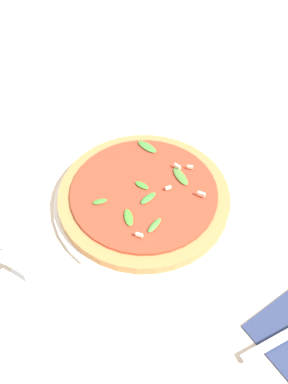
# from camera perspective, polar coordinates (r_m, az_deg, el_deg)

# --- Properties ---
(ground_plane) EXTENTS (6.00, 6.00, 0.00)m
(ground_plane) POSITION_cam_1_polar(r_m,az_deg,el_deg) (0.67, -1.02, -1.58)
(ground_plane) COLOR beige
(pizza_arugula_main) EXTENTS (0.32, 0.32, 0.05)m
(pizza_arugula_main) POSITION_cam_1_polar(r_m,az_deg,el_deg) (0.65, 0.01, -0.74)
(pizza_arugula_main) COLOR white
(pizza_arugula_main) RESTS_ON ground_plane
(wine_glass) EXTENTS (0.08, 0.08, 0.17)m
(wine_glass) POSITION_cam_1_polar(r_m,az_deg,el_deg) (0.51, -20.18, -6.57)
(wine_glass) COLOR white
(wine_glass) RESTS_ON ground_plane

